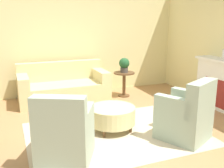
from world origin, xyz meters
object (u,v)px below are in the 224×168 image
at_px(armchair_left, 65,136).
at_px(side_table, 124,80).
at_px(potted_plant_on_side_table, 124,65).
at_px(armchair_right, 187,116).
at_px(ottoman_table, 112,115).
at_px(couch, 63,87).

xyz_separation_m(armchair_left, side_table, (2.07, 2.65, 0.03)).
bearing_deg(armchair_left, potted_plant_on_side_table, 51.99).
relative_size(armchair_left, potted_plant_on_side_table, 2.77).
distance_m(armchair_right, ottoman_table, 1.27).
xyz_separation_m(side_table, potted_plant_on_side_table, (0.00, 0.00, 0.40)).
height_order(armchair_left, armchair_right, same).
bearing_deg(armchair_right, ottoman_table, 140.93).
height_order(armchair_left, ottoman_table, armchair_left).
bearing_deg(armchair_right, armchair_left, 180.00).
relative_size(armchair_right, potted_plant_on_side_table, 2.77).
xyz_separation_m(ottoman_table, side_table, (1.06, 1.85, 0.15)).
bearing_deg(side_table, potted_plant_on_side_table, 0.00).
xyz_separation_m(armchair_left, ottoman_table, (1.01, 0.79, -0.12)).
distance_m(couch, armchair_right, 3.20).
bearing_deg(ottoman_table, armchair_right, -39.07).
relative_size(couch, ottoman_table, 2.55).
distance_m(ottoman_table, potted_plant_on_side_table, 2.20).
bearing_deg(couch, ottoman_table, -77.96).
bearing_deg(side_table, couch, 171.71).
height_order(armchair_right, potted_plant_on_side_table, armchair_right).
relative_size(couch, side_table, 3.35).
distance_m(couch, side_table, 1.52).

